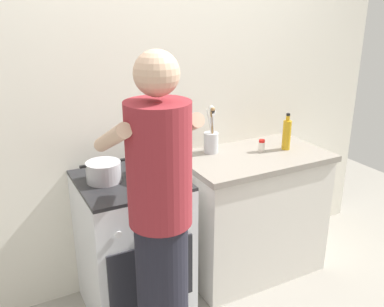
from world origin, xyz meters
TOP-DOWN VIEW (x-y plane):
  - ground at (0.00, 0.00)m, footprint 6.00×6.00m
  - back_wall at (0.20, 0.50)m, footprint 3.20×0.10m
  - countertop at (0.55, 0.15)m, footprint 1.00×0.60m
  - stove_range at (-0.35, 0.15)m, footprint 0.60×0.62m
  - pot at (-0.49, 0.19)m, footprint 0.27×0.20m
  - mixing_bowl at (-0.21, 0.12)m, footprint 0.29×0.29m
  - utensil_crock at (0.31, 0.32)m, footprint 0.10×0.10m
  - spice_bottle at (0.62, 0.18)m, footprint 0.04×0.04m
  - oil_bottle at (0.80, 0.14)m, footprint 0.06×0.06m
  - person at (-0.39, -0.40)m, footprint 0.41×0.50m

SIDE VIEW (x-z plane):
  - ground at x=0.00m, z-range 0.00..0.00m
  - stove_range at x=-0.35m, z-range 0.00..0.90m
  - countertop at x=0.55m, z-range 0.00..0.90m
  - person at x=-0.39m, z-range 0.01..1.71m
  - spice_bottle at x=0.62m, z-range 0.90..0.98m
  - mixing_bowl at x=-0.21m, z-range 0.90..0.99m
  - pot at x=-0.49m, z-range 0.90..1.02m
  - utensil_crock at x=0.31m, z-range 0.83..1.17m
  - oil_bottle at x=0.80m, z-range 0.88..1.14m
  - back_wall at x=0.20m, z-range 0.00..2.50m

